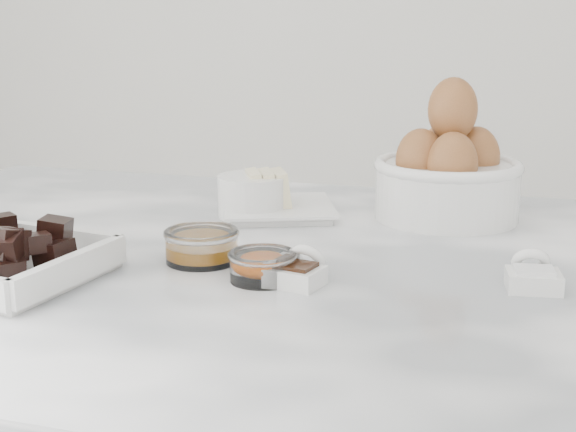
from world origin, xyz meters
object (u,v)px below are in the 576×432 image
object	(u,v)px
sugar_ramekin	(252,194)
honey_bowl	(202,245)
butter_plate	(276,200)
egg_bowl	(448,174)
zest_bowl	(263,265)
vanilla_spoon	(298,271)
salt_spoon	(533,275)

from	to	relation	value
sugar_ramekin	honey_bowl	size ratio (longest dim) A/B	1.11
butter_plate	egg_bowl	distance (m)	0.23
zest_bowl	vanilla_spoon	size ratio (longest dim) A/B	0.99
sugar_ramekin	egg_bowl	xyz separation A→B (m)	(0.25, 0.06, 0.03)
salt_spoon	honey_bowl	bearing A→B (deg)	-177.76
sugar_ramekin	egg_bowl	size ratio (longest dim) A/B	0.48
egg_bowl	salt_spoon	bearing A→B (deg)	-66.61
egg_bowl	salt_spoon	distance (m)	0.29
salt_spoon	sugar_ramekin	bearing A→B (deg)	151.46
vanilla_spoon	salt_spoon	world-z (taller)	same
egg_bowl	sugar_ramekin	bearing A→B (deg)	-165.50
egg_bowl	honey_bowl	world-z (taller)	egg_bowl
honey_bowl	zest_bowl	xyz separation A→B (m)	(0.08, -0.04, -0.00)
zest_bowl	butter_plate	bearing A→B (deg)	105.05
sugar_ramekin	egg_bowl	bearing A→B (deg)	14.50
butter_plate	honey_bowl	size ratio (longest dim) A/B	2.30
sugar_ramekin	vanilla_spoon	bearing A→B (deg)	-61.21
honey_bowl	zest_bowl	size ratio (longest dim) A/B	1.18
zest_bowl	salt_spoon	distance (m)	0.26
zest_bowl	salt_spoon	xyz separation A→B (m)	(0.26, 0.06, -0.00)
egg_bowl	honey_bowl	distance (m)	0.36
butter_plate	sugar_ramekin	bearing A→B (deg)	-150.05
salt_spoon	butter_plate	bearing A→B (deg)	147.40
vanilla_spoon	salt_spoon	bearing A→B (deg)	13.67
butter_plate	honey_bowl	bearing A→B (deg)	-93.05
zest_bowl	vanilla_spoon	world-z (taller)	vanilla_spoon
sugar_ramekin	zest_bowl	xyz separation A→B (m)	(0.10, -0.25, -0.01)
butter_plate	egg_bowl	world-z (taller)	egg_bowl
butter_plate	zest_bowl	size ratio (longest dim) A/B	2.72
sugar_ramekin	salt_spoon	bearing A→B (deg)	-28.54
honey_bowl	vanilla_spoon	xyz separation A→B (m)	(0.12, -0.04, -0.01)
butter_plate	zest_bowl	bearing A→B (deg)	-74.95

